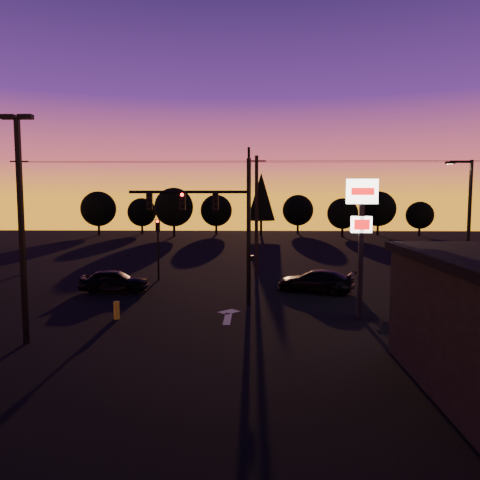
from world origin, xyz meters
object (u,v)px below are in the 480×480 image
object	(u,v)px
pylon_sign	(362,218)
streetlight	(467,224)
bollard	(117,310)
traffic_signal_mast	(219,215)
car_right	(315,281)
parking_lot_light	(21,214)
car_left	(114,281)
secondary_signal	(158,240)

from	to	relation	value
pylon_sign	streetlight	bearing A→B (deg)	30.08
pylon_sign	bollard	size ratio (longest dim) A/B	7.82
traffic_signal_mast	pylon_sign	bearing A→B (deg)	-19.36
car_right	bollard	bearing A→B (deg)	-34.16
parking_lot_light	streetlight	xyz separation A→B (m)	(21.41, 8.50, -0.85)
pylon_sign	car_left	xyz separation A→B (m)	(-13.91, 5.74, -4.20)
bollard	car_right	size ratio (longest dim) A/B	0.18
bollard	car_left	bearing A→B (deg)	107.35
pylon_sign	secondary_signal	bearing A→B (deg)	140.23
parking_lot_light	pylon_sign	world-z (taller)	parking_lot_light
traffic_signal_mast	car_left	bearing A→B (deg)	154.52
secondary_signal	pylon_sign	xyz separation A→B (m)	(12.00, -9.99, 2.05)
pylon_sign	streetlight	world-z (taller)	streetlight
traffic_signal_mast	streetlight	world-z (taller)	traffic_signal_mast
secondary_signal	parking_lot_light	bearing A→B (deg)	-99.79
car_right	parking_lot_light	bearing A→B (deg)	-27.95
car_left	car_right	distance (m)	12.56
traffic_signal_mast	secondary_signal	world-z (taller)	traffic_signal_mast
car_right	pylon_sign	bearing A→B (deg)	35.73
parking_lot_light	secondary_signal	bearing A→B (deg)	80.21
streetlight	car_left	world-z (taller)	streetlight
traffic_signal_mast	secondary_signal	size ratio (longest dim) A/B	1.97
car_right	car_left	bearing A→B (deg)	-65.19
traffic_signal_mast	car_right	distance (m)	8.00
traffic_signal_mast	parking_lot_light	bearing A→B (deg)	-136.63
bollard	traffic_signal_mast	bearing A→B (deg)	33.35
secondary_signal	car_left	world-z (taller)	secondary_signal
bollard	car_left	distance (m)	6.72
streetlight	traffic_signal_mast	bearing A→B (deg)	-173.86
streetlight	car_right	size ratio (longest dim) A/B	1.67
traffic_signal_mast	secondary_signal	xyz separation A→B (m)	(-4.90, 7.49, -2.07)
parking_lot_light	car_right	xyz separation A→B (m)	(13.15, 10.59, -4.57)
streetlight	car_left	xyz separation A→B (m)	(-20.82, 1.74, -3.71)
secondary_signal	parking_lot_light	world-z (taller)	parking_lot_light
parking_lot_light	pylon_sign	distance (m)	15.19
car_left	parking_lot_light	bearing A→B (deg)	174.55
bollard	car_left	size ratio (longest dim) A/B	0.21
car_left	secondary_signal	bearing A→B (deg)	-26.29
traffic_signal_mast	car_left	size ratio (longest dim) A/B	2.05
streetlight	pylon_sign	bearing A→B (deg)	-149.92
traffic_signal_mast	pylon_sign	distance (m)	7.52
bollard	pylon_sign	bearing A→B (deg)	3.21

